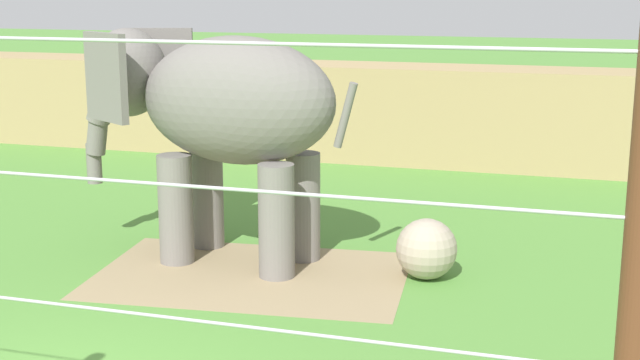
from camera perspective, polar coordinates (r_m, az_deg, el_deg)
The scene contains 4 objects.
dirt_patch at distance 12.35m, azimuth -4.48°, elevation -6.12°, with size 4.27×2.85×0.01m, color #937F5B.
embankment_wall at distance 20.31m, azimuth 2.86°, elevation 4.43°, with size 36.00×1.80×2.14m, color tan.
elephant at distance 12.69m, azimuth -6.69°, elevation 4.53°, with size 4.46×2.05×3.32m.
enrichment_ball at distance 12.15m, azimuth 6.88°, elevation -4.44°, with size 0.84×0.84×0.84m, color tan.
Camera 1 is at (4.90, -6.40, 3.97)m, focal length 49.63 mm.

